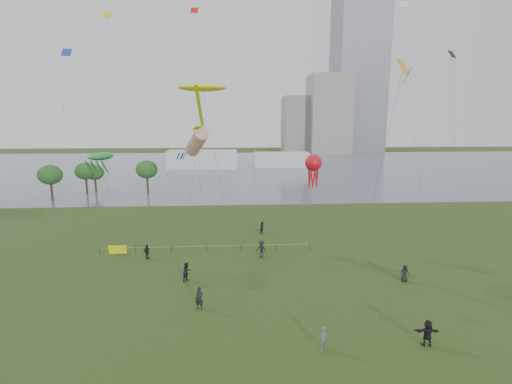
{
  "coord_description": "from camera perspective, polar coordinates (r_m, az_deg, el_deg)",
  "views": [
    {
      "loc": [
        -2.22,
        -25.5,
        14.63
      ],
      "look_at": [
        0.0,
        10.0,
        8.0
      ],
      "focal_mm": 26.0,
      "sensor_mm": 36.0,
      "label": 1
    }
  ],
  "objects": [
    {
      "name": "spectator_g",
      "position": [
        49.85,
        1.01,
        -5.51
      ],
      "size": [
        1.03,
        1.01,
        1.67
      ],
      "primitive_type": "imported",
      "rotation": [
        0.0,
        0.0,
        0.72
      ],
      "color": "black",
      "rests_on": "ground_plane"
    },
    {
      "name": "building_mid",
      "position": [
        193.65,
        11.07,
        11.66
      ],
      "size": [
        20.0,
        20.0,
        38.0
      ],
      "primitive_type": "cube",
      "color": "gray",
      "rests_on": "ground_plane"
    },
    {
      "name": "spectator_e",
      "position": [
        28.7,
        24.88,
        -19.07
      ],
      "size": [
        1.71,
        0.69,
        1.8
      ],
      "primitive_type": "imported",
      "rotation": [
        0.0,
        0.0,
        3.05
      ],
      "color": "black",
      "rests_on": "ground_plane"
    },
    {
      "name": "kite_flyer",
      "position": [
        26.35,
        10.38,
        -21.28
      ],
      "size": [
        0.7,
        0.67,
        1.61
      ],
      "primitive_type": "imported",
      "rotation": [
        0.0,
        0.0,
        0.7
      ],
      "color": "slate",
      "rests_on": "ground_plane"
    },
    {
      "name": "ground_plane",
      "position": [
        29.49,
        1.28,
        -19.19
      ],
      "size": [
        400.0,
        400.0,
        0.0
      ],
      "primitive_type": "plane",
      "color": "#203711"
    },
    {
      "name": "spectator_a",
      "position": [
        36.09,
        -10.58,
        -11.98
      ],
      "size": [
        1.08,
        1.12,
        1.82
      ],
      "primitive_type": "imported",
      "rotation": [
        0.0,
        0.0,
        0.92
      ],
      "color": "black",
      "rests_on": "ground_plane"
    },
    {
      "name": "pavilion_left",
      "position": [
        121.46,
        -8.21,
        4.95
      ],
      "size": [
        22.0,
        8.0,
        6.0
      ],
      "primitive_type": "cube",
      "color": "silver",
      "rests_on": "ground_plane"
    },
    {
      "name": "kite_stingray",
      "position": [
        44.97,
        -8.29,
        15.55
      ],
      "size": [
        6.56,
        10.23,
        19.12
      ],
      "rotation": [
        0.0,
        0.0,
        -0.23
      ],
      "color": "#3F3F42"
    },
    {
      "name": "building_low",
      "position": [
        196.51,
        6.56,
        10.31
      ],
      "size": [
        16.0,
        18.0,
        28.0
      ],
      "primitive_type": "cube",
      "color": "gray",
      "rests_on": "ground_plane"
    },
    {
      "name": "kite_windsock",
      "position": [
        46.39,
        -9.15,
        7.6
      ],
      "size": [
        4.24,
        8.07,
        14.25
      ],
      "rotation": [
        0.0,
        0.0,
        0.16
      ],
      "color": "#3F3F42"
    },
    {
      "name": "kite_creature",
      "position": [
        45.03,
        -22.76,
        5.07
      ],
      "size": [
        3.75,
        4.73,
        11.43
      ],
      "rotation": [
        0.0,
        0.0,
        0.25
      ],
      "color": "#3F3F42"
    },
    {
      "name": "tower",
      "position": [
        208.87,
        15.67,
        22.73
      ],
      "size": [
        24.0,
        24.0,
        120.0
      ],
      "primitive_type": "cube",
      "color": "slate",
      "rests_on": "ground_plane"
    },
    {
      "name": "trees",
      "position": [
        81.12,
        -28.77,
        2.83
      ],
      "size": [
        32.16,
        17.81,
        9.13
      ],
      "color": "#342517",
      "rests_on": "ground_plane"
    },
    {
      "name": "spectator_d",
      "position": [
        38.08,
        21.9,
        -11.51
      ],
      "size": [
        0.93,
        0.78,
        1.63
      ],
      "primitive_type": "imported",
      "rotation": [
        0.0,
        0.0,
        -0.39
      ],
      "color": "black",
      "rests_on": "ground_plane"
    },
    {
      "name": "lake",
      "position": [
        126.37,
        -2.55,
        3.91
      ],
      "size": [
        400.0,
        120.0,
        0.08
      ],
      "primitive_type": "cube",
      "color": "slate",
      "rests_on": "ground_plane"
    },
    {
      "name": "kite_octopus",
      "position": [
        44.08,
        8.82,
        4.32
      ],
      "size": [
        5.65,
        7.19,
        11.04
      ],
      "rotation": [
        0.0,
        0.0,
        -0.36
      ],
      "color": "#3F3F42"
    },
    {
      "name": "pavilion_right",
      "position": [
        125.15,
        3.9,
        4.97
      ],
      "size": [
        18.0,
        7.0,
        5.0
      ],
      "primitive_type": "cube",
      "color": "silver",
      "rests_on": "ground_plane"
    },
    {
      "name": "fence",
      "position": [
        44.22,
        -15.65,
        -8.41
      ],
      "size": [
        24.07,
        0.07,
        1.05
      ],
      "color": "black",
      "rests_on": "ground_plane"
    },
    {
      "name": "spectator_f",
      "position": [
        30.92,
        -8.71,
        -15.86
      ],
      "size": [
        0.78,
        0.62,
        1.87
      ],
      "primitive_type": "imported",
      "rotation": [
        0.0,
        0.0,
        -0.27
      ],
      "color": "black",
      "rests_on": "ground_plane"
    },
    {
      "name": "spectator_c",
      "position": [
        42.66,
        -16.42,
        -8.8
      ],
      "size": [
        0.84,
        1.01,
        1.61
      ],
      "primitive_type": "imported",
      "rotation": [
        0.0,
        0.0,
        1.0
      ],
      "color": "black",
      "rests_on": "ground_plane"
    },
    {
      "name": "spectator_b",
      "position": [
        41.31,
        0.84,
        -8.77
      ],
      "size": [
        1.42,
        1.31,
        1.92
      ],
      "primitive_type": "imported",
      "rotation": [
        0.0,
        0.0,
        -0.63
      ],
      "color": "black",
      "rests_on": "ground_plane"
    },
    {
      "name": "small_kites",
      "position": [
        44.58,
        -1.81,
        24.19
      ],
      "size": [
        40.06,
        10.99,
        7.48
      ],
      "color": "yellow"
    },
    {
      "name": "kite_delta",
      "position": [
        38.03,
        21.42,
        16.04
      ],
      "size": [
        10.02,
        14.52,
        20.54
      ],
      "rotation": [
        0.0,
        0.0,
        -0.4
      ],
      "color": "#3F3F42"
    }
  ]
}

